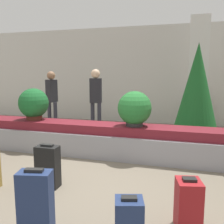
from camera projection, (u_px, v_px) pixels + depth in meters
ground_plane at (85, 185)px, 3.74m from camera, size 18.00×18.00×0.00m
back_wall at (143, 75)px, 8.34m from camera, size 18.00×0.06×3.20m
carousel at (112, 141)px, 5.05m from camera, size 7.99×0.73×0.65m
pillar at (198, 76)px, 6.99m from camera, size 0.51×0.51×3.20m
suitcase_0 at (48, 166)px, 3.63m from camera, size 0.33×0.19×0.64m
suitcase_2 at (188, 205)px, 2.63m from camera, size 0.30×0.32×0.58m
suitcase_3 at (36, 206)px, 2.45m from camera, size 0.36×0.25×0.74m
suitcase_5 at (129, 222)px, 2.40m from camera, size 0.32×0.30×0.49m
potted_plant_0 at (135, 109)px, 4.79m from camera, size 0.65×0.65×0.68m
potted_plant_1 at (34, 104)px, 5.49m from camera, size 0.65×0.65×0.69m
traveler_0 at (96, 95)px, 6.89m from camera, size 0.35×0.25×1.78m
traveler_1 at (52, 95)px, 7.31m from camera, size 0.31×0.35×1.72m
decorated_tree at (197, 91)px, 5.63m from camera, size 1.08×1.08×2.34m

